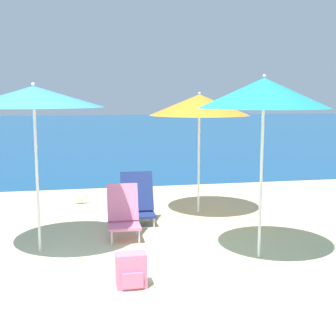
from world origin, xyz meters
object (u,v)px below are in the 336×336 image
(beach_umbrella_teal, at_px, (264,93))
(beach_chair_navy, at_px, (138,201))
(backpack_pink, at_px, (131,270))
(seagull, at_px, (80,197))
(beach_chair_pink, at_px, (123,213))
(beach_umbrella_orange, at_px, (199,105))
(beach_umbrella_blue, at_px, (34,97))

(beach_umbrella_teal, relative_size, beach_chair_navy, 2.81)
(beach_chair_navy, distance_m, backpack_pink, 2.51)
(beach_umbrella_teal, distance_m, beach_chair_navy, 2.80)
(beach_umbrella_teal, distance_m, backpack_pink, 2.55)
(seagull, bearing_deg, beach_chair_pink, -76.01)
(beach_umbrella_orange, relative_size, beach_umbrella_teal, 0.92)
(beach_chair_pink, height_order, seagull, beach_chair_pink)
(beach_umbrella_blue, bearing_deg, beach_chair_pink, 19.01)
(beach_umbrella_blue, relative_size, seagull, 7.98)
(seagull, bearing_deg, beach_umbrella_orange, -29.72)
(beach_umbrella_teal, height_order, beach_chair_pink, beach_umbrella_teal)
(beach_umbrella_orange, relative_size, backpack_pink, 5.61)
(beach_umbrella_teal, bearing_deg, beach_umbrella_orange, 94.09)
(backpack_pink, bearing_deg, beach_chair_pink, 86.54)
(seagull, bearing_deg, beach_umbrella_teal, -58.00)
(beach_umbrella_orange, height_order, beach_umbrella_blue, beach_umbrella_blue)
(beach_chair_pink, xyz_separation_m, seagull, (-0.56, 2.26, -0.21))
(beach_umbrella_teal, xyz_separation_m, seagull, (-2.12, 3.40, -1.88))
(beach_umbrella_blue, relative_size, beach_umbrella_teal, 0.96)
(beach_chair_navy, bearing_deg, beach_umbrella_orange, 21.59)
(beach_chair_pink, relative_size, beach_chair_navy, 0.94)
(beach_umbrella_blue, distance_m, seagull, 3.26)
(beach_umbrella_blue, height_order, beach_chair_navy, beach_umbrella_blue)
(beach_chair_pink, bearing_deg, seagull, 105.57)
(beach_chair_navy, relative_size, backpack_pink, 2.17)
(beach_umbrella_orange, relative_size, beach_chair_pink, 2.74)
(beach_umbrella_teal, height_order, seagull, beach_umbrella_teal)
(beach_umbrella_orange, distance_m, beach_chair_navy, 1.88)
(beach_chair_navy, relative_size, seagull, 2.96)
(beach_chair_navy, bearing_deg, backpack_pink, -97.93)
(beach_chair_pink, distance_m, backpack_pink, 1.75)
(beach_umbrella_teal, xyz_separation_m, beach_chair_pink, (-1.56, 1.14, -1.66))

